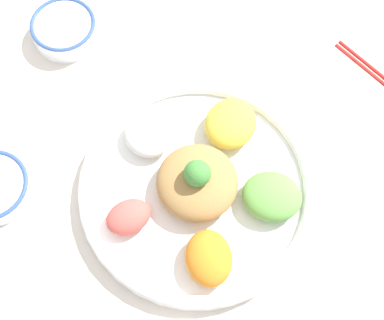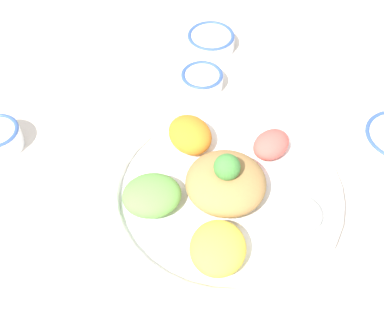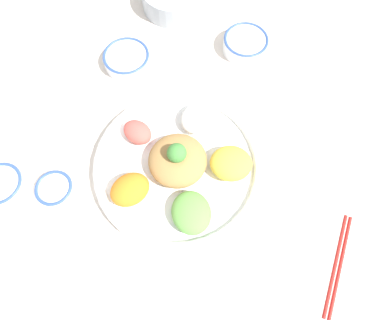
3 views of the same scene
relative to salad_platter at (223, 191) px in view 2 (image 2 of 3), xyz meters
The scene contains 5 objects.
ground_plane 0.03m from the salad_platter, ahead, with size 2.40×2.40×0.00m, color silver.
salad_platter is the anchor object (origin of this frame).
rice_bowl_blue 0.39m from the salad_platter, 102.28° to the right, with size 0.10×0.10×0.03m.
sauce_bowl_far 0.27m from the salad_platter, 97.50° to the right, with size 0.08×0.08×0.03m.
serving_spoon_main 0.35m from the salad_platter, 138.46° to the right, with size 0.10×0.10×0.01m.
Camera 2 is at (0.15, 0.47, 0.72)m, focal length 50.00 mm.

